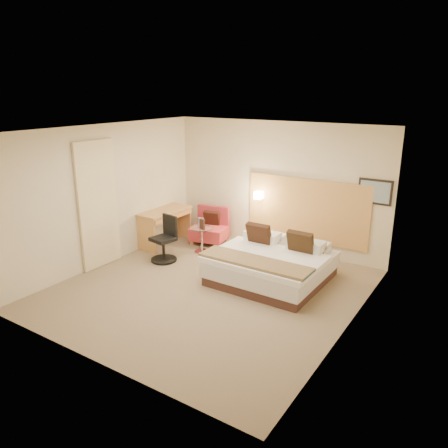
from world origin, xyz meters
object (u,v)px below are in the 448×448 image
Objects in this scene: lounge_chair at (210,229)px; side_table at (202,239)px; desk at (165,217)px; desk_chair at (165,243)px; bed at (272,264)px.

lounge_chair reaches higher than side_table.
desk is (-0.74, -0.66, 0.31)m from lounge_chair.
desk_chair reaches higher than side_table.
desk_chair is (-0.12, -1.41, 0.06)m from lounge_chair.
bed is 1.54× the size of desk.
lounge_chair is 0.67m from side_table.
desk_chair is at bearing -113.92° from side_table.
side_table is at bearing -70.18° from lounge_chair.
bed is 2.36m from lounge_chair.
bed is at bearing -13.36° from side_table.
lounge_chair is 1.41m from desk_chair.
side_table is (-1.87, 0.44, -0.00)m from bed.
lounge_chair is 0.68× the size of desk.
lounge_chair and desk have the same top height.
bed is 3.21× the size of side_table.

